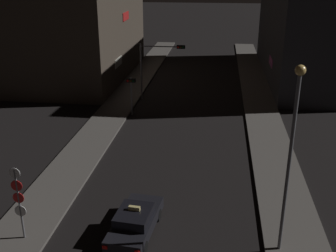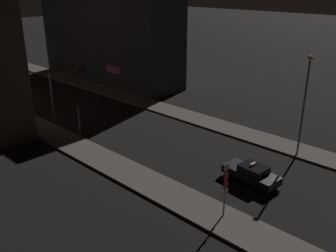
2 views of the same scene
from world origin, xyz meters
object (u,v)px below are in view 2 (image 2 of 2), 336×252
object	(u,v)px
taxi	(251,173)
traffic_light_left_kerb	(78,113)
traffic_light_overhead	(65,85)
street_lamp_near_block	(305,95)
sign_pole_left	(225,186)

from	to	relation	value
taxi	traffic_light_left_kerb	world-z (taller)	traffic_light_left_kerb
traffic_light_overhead	traffic_light_left_kerb	world-z (taller)	traffic_light_overhead
taxi	street_lamp_near_block	xyz separation A→B (m)	(6.87, -0.45, 4.78)
sign_pole_left	street_lamp_near_block	distance (m)	12.51
street_lamp_near_block	taxi	bearing A→B (deg)	176.29
traffic_light_left_kerb	street_lamp_near_block	bearing A→B (deg)	-58.66
taxi	traffic_light_overhead	distance (m)	22.19
traffic_light_left_kerb	street_lamp_near_block	xyz separation A→B (m)	(10.69, -17.56, 3.05)
taxi	traffic_light_overhead	bearing A→B (deg)	95.77
traffic_light_overhead	traffic_light_left_kerb	xyz separation A→B (m)	(-1.61, -4.73, -1.53)
taxi	street_lamp_near_block	bearing A→B (deg)	-3.71
taxi	sign_pole_left	distance (m)	5.57
traffic_light_left_kerb	sign_pole_left	distance (m)	18.34
street_lamp_near_block	traffic_light_overhead	bearing A→B (deg)	112.16
taxi	traffic_light_overhead	xyz separation A→B (m)	(-2.21, 21.84, 3.26)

